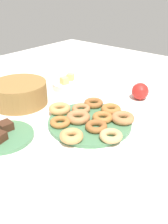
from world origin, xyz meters
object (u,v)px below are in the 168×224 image
donut_9 (111,109)px  melon_chunk_left (64,81)px  donut_plate (90,122)px  donut_4 (81,109)px  melon_chunk_right (70,77)px  donut_2 (60,122)px  donut_3 (94,103)px  donut_6 (123,118)px  cake_plate (4,136)px  fruit_bowl (68,85)px  donut_0 (111,136)px  donut_10 (78,117)px  donut_1 (103,117)px  basket (19,93)px  donut_7 (60,109)px  brownie_far (5,126)px  donut_8 (96,126)px  donut_5 (71,136)px  apple (140,91)px

donut_9 → melon_chunk_left: (0.08, 0.35, 0.02)m
donut_plate → donut_4: donut_4 is taller
melon_chunk_right → melon_chunk_left: bearing=-167.9°
donut_9 → melon_chunk_left: size_ratio=2.39×
donut_2 → donut_9: donut_9 is taller
donut_plate → donut_3: bearing=31.5°
donut_6 → cake_plate: bearing=141.9°
donut_9 → melon_chunk_left: melon_chunk_left is taller
fruit_bowl → melon_chunk_left: melon_chunk_left is taller
cake_plate → melon_chunk_right: 0.56m
donut_0 → donut_10: 0.18m
donut_2 → melon_chunk_right: melon_chunk_right is taller
donut_0 → donut_1: bearing=48.7°
donut_2 → donut_6: bearing=-43.8°
donut_10 → basket: (-0.03, 0.34, 0.02)m
donut_7 → fruit_bowl: bearing=36.0°
brownie_far → cake_plate: bearing=-135.0°
donut_10 → basket: size_ratio=0.38×
donut_4 → donut_8: (-0.08, -0.14, 0.00)m
donut_2 → donut_4: (0.14, 0.01, -0.00)m
melon_chunk_left → donut_8: bearing=-120.4°
donut_6 → donut_7: bearing=112.6°
donut_5 → donut_6: (0.23, -0.07, 0.00)m
donut_1 → apple: apple is taller
brownie_far → donut_4: bearing=-23.1°
donut_8 → donut_2: bearing=116.7°
donut_3 → cake_plate: donut_3 is taller
donut_plate → donut_1: bearing=-44.1°
donut_8 → brownie_far: bearing=129.4°
donut_plate → fruit_bowl: fruit_bowl is taller
donut_1 → apple: size_ratio=1.01×
donut_7 → donut_10: (-0.01, -0.11, 0.00)m
brownie_far → donut_2: bearing=-41.8°
donut_8 → brownie_far: size_ratio=1.71×
donut_4 → cake_plate: 0.34m
donut_3 → donut_10: 0.15m
donut_9 → donut_8: bearing=-166.7°
brownie_far → melon_chunk_right: (0.51, 0.13, 0.03)m
donut_2 → melon_chunk_right: (0.35, 0.27, 0.03)m
donut_0 → donut_3: (0.17, 0.21, -0.00)m
apple → donut_plate: bearing=173.8°
donut_5 → fruit_bowl: (0.37, 0.36, -0.01)m
donut_3 → fruit_bowl: (0.10, 0.25, -0.01)m
cake_plate → apple: 0.67m
donut_2 → apple: apple is taller
donut_5 → melon_chunk_right: size_ratio=2.39×
donut_7 → donut_0: bearing=-96.0°
donut_5 → melon_chunk_right: (0.40, 0.38, 0.02)m
donut_2 → donut_3: donut_3 is taller
donut_6 → fruit_bowl: donut_6 is taller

